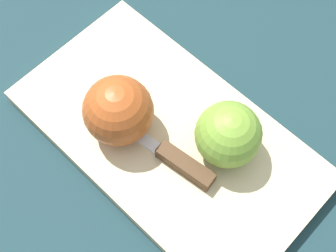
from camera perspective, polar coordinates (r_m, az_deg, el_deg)
The scene contains 5 objects.
ground_plane at distance 0.62m, azimuth -0.00°, elevation -1.70°, with size 4.00×4.00×0.00m, color #193338.
cutting_board at distance 0.61m, azimuth -0.00°, elevation -1.27°, with size 0.43×0.27×0.02m.
apple_half_left at distance 0.56m, azimuth 7.32°, elevation -1.04°, with size 0.08×0.08×0.08m.
apple_half_right at distance 0.57m, azimuth -6.11°, elevation 1.85°, with size 0.09×0.09×0.09m.
knife at distance 0.58m, azimuth 1.07°, elevation -4.14°, with size 0.19×0.06×0.02m.
Camera 1 is at (-0.20, 0.16, 0.57)m, focal length 50.00 mm.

